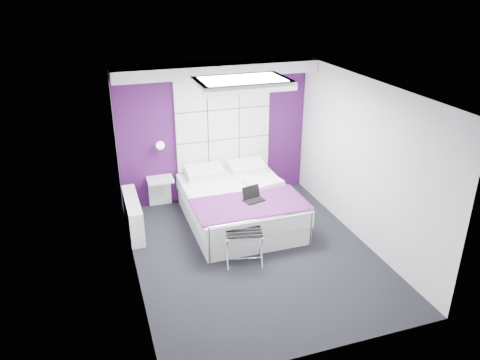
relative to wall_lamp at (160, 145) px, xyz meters
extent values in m
plane|color=black|center=(1.05, -2.06, -1.22)|extent=(4.40, 4.40, 0.00)
plane|color=white|center=(1.05, -2.06, 1.38)|extent=(4.40, 4.40, 0.00)
plane|color=silver|center=(1.05, 0.14, 0.08)|extent=(3.60, 0.00, 3.60)
plane|color=silver|center=(-0.75, -2.06, 0.08)|extent=(0.00, 4.40, 4.40)
plane|color=silver|center=(2.85, -2.06, 0.08)|extent=(0.00, 4.40, 4.40)
cube|color=#3D1046|center=(1.05, 0.13, 0.08)|extent=(3.58, 0.02, 2.58)
cube|color=white|center=(1.05, -0.11, 1.28)|extent=(3.58, 0.50, 0.20)
sphere|color=white|center=(0.00, 0.00, 0.00)|extent=(0.15, 0.15, 0.15)
cube|color=white|center=(-0.64, -0.76, -0.92)|extent=(0.22, 1.20, 0.60)
cube|color=white|center=(1.15, -1.03, -1.06)|extent=(1.72, 2.15, 0.32)
cube|color=white|center=(1.15, -1.03, -0.76)|extent=(1.76, 2.19, 0.27)
cube|color=#5D195B|center=(1.15, -1.58, -0.61)|extent=(1.82, 0.97, 0.03)
cube|color=white|center=(-0.05, -0.04, -0.65)|extent=(0.47, 0.36, 0.05)
cube|color=black|center=(0.82, -2.23, -0.70)|extent=(0.53, 0.39, 0.01)
cube|color=black|center=(1.24, -1.50, -0.59)|extent=(0.32, 0.22, 0.02)
cube|color=black|center=(1.24, -1.39, -0.47)|extent=(0.32, 0.01, 0.21)
camera|label=1|loc=(-1.13, -7.89, 2.78)|focal=35.00mm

